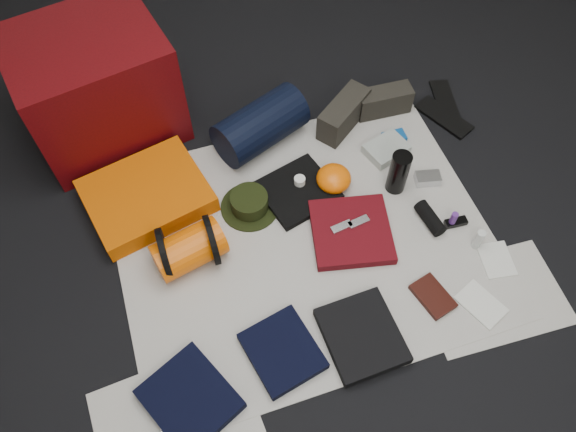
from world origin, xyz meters
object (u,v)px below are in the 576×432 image
object	(u,v)px
red_cabinet	(96,87)
water_bottle	(398,172)
stuff_sack	(189,249)
sleeping_pad	(147,196)
navy_duffel	(260,125)
compact_camera	(428,179)
paperback_book	(433,296)

from	to	relation	value
red_cabinet	water_bottle	xyz separation A→B (m)	(1.19, -0.79, -0.16)
stuff_sack	water_bottle	distance (m)	0.99
red_cabinet	sleeping_pad	size ratio (longest dim) A/B	1.27
navy_duffel	water_bottle	xyz separation A→B (m)	(0.51, -0.46, -0.00)
navy_duffel	red_cabinet	bearing A→B (deg)	132.08
water_bottle	compact_camera	distance (m)	0.18
stuff_sack	red_cabinet	bearing A→B (deg)	103.65
red_cabinet	paperback_book	bearing A→B (deg)	-61.87
sleeping_pad	compact_camera	distance (m)	1.29
sleeping_pad	paperback_book	distance (m)	1.32
navy_duffel	paperback_book	xyz separation A→B (m)	(0.43, -1.03, -0.10)
navy_duffel	water_bottle	distance (m)	0.69
stuff_sack	navy_duffel	bearing A→B (deg)	48.36
stuff_sack	navy_duffel	world-z (taller)	navy_duffel
red_cabinet	water_bottle	distance (m)	1.44
sleeping_pad	navy_duffel	size ratio (longest dim) A/B	1.19
water_bottle	compact_camera	bearing A→B (deg)	-6.62
red_cabinet	water_bottle	size ratio (longest dim) A/B	2.93
paperback_book	water_bottle	bearing A→B (deg)	67.46
compact_camera	paperback_book	size ratio (longest dim) A/B	0.64
stuff_sack	paperback_book	world-z (taller)	stuff_sack
red_cabinet	navy_duffel	xyz separation A→B (m)	(0.69, -0.33, -0.16)
stuff_sack	water_bottle	xyz separation A→B (m)	(0.98, 0.07, 0.03)
red_cabinet	navy_duffel	size ratio (longest dim) A/B	1.51
stuff_sack	sleeping_pad	bearing A→B (deg)	108.68
paperback_book	stuff_sack	bearing A→B (deg)	137.22
red_cabinet	navy_duffel	bearing A→B (deg)	-36.89
navy_duffel	compact_camera	distance (m)	0.83
compact_camera	water_bottle	bearing A→B (deg)	-173.47
stuff_sack	compact_camera	world-z (taller)	stuff_sack
paperback_book	red_cabinet	bearing A→B (deg)	115.15
navy_duffel	compact_camera	size ratio (longest dim) A/B	3.83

